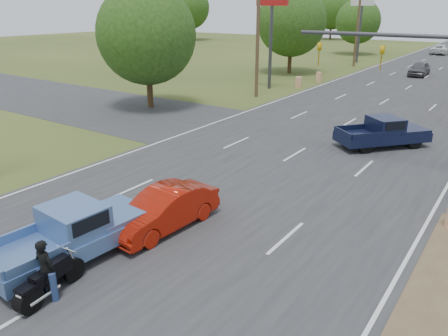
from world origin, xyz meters
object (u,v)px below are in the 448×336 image
Objects in this scene: blue_pickup at (76,231)px; rider at (46,272)px; navy_pickup at (384,132)px; distant_car_grey at (419,69)px; red_convertible at (164,210)px; distant_car_white at (441,50)px; motorcycle at (46,283)px.

rider is at bearing -54.11° from blue_pickup.
navy_pickup is 1.14× the size of distant_car_grey.
distant_car_grey is (-0.74, 41.92, 0.05)m from red_convertible.
rider is 72.39m from distant_car_white.
blue_pickup is at bearing 92.75° from distant_car_white.
red_convertible is at bearing 75.55° from blue_pickup.
distant_car_grey is at bearing 96.16° from distant_car_white.
blue_pickup reaches higher than navy_pickup.
distant_car_grey is at bearing 84.44° from motorcycle.
navy_pickup is (3.48, 13.77, 0.12)m from red_convertible.
distant_car_white is (-3.17, 72.32, -0.09)m from rider.
rider is at bearing -60.22° from navy_pickup.
distant_car_grey is at bearing 94.00° from blue_pickup.
rider is 0.33× the size of navy_pickup.
distant_car_grey reaches higher than distant_car_white.
blue_pickup is 44.75m from distant_car_grey.
rider is (0.13, -4.60, 0.12)m from red_convertible.
navy_pickup is at bearing 73.09° from motorcycle.
distant_car_grey is (-4.21, 28.15, -0.08)m from navy_pickup.
rider is at bearing 93.57° from distant_car_white.
motorcycle is 0.51× the size of distant_car_grey.
motorcycle is at bearing -84.13° from red_convertible.
motorcycle is 46.59m from distant_car_grey.
rider is 0.31× the size of distant_car_white.
rider reaches higher than motorcycle.
red_convertible is 4.60m from rider.
rider is (-0.01, 0.06, 0.32)m from motorcycle.
red_convertible is 4.66m from motorcycle.
distant_car_white is at bearing 85.87° from motorcycle.
navy_pickup is 28.47m from distant_car_grey.
blue_pickup is at bearing -91.29° from distant_car_grey.
motorcycle is 0.45× the size of navy_pickup.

